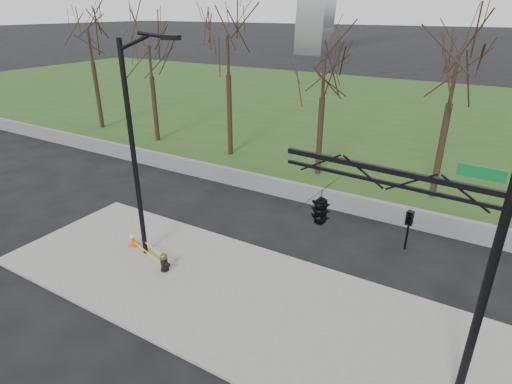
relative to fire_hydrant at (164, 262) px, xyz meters
The scene contains 10 objects.
ground 2.99m from the fire_hydrant, ahead, with size 500.00×500.00×0.00m, color black.
sidewalk 2.98m from the fire_hydrant, ahead, with size 18.00×6.00×0.10m, color slate.
grass_strip 30.31m from the fire_hydrant, 84.41° to the left, with size 120.00×40.00×0.06m, color #273E16.
guardrail 8.68m from the fire_hydrant, 70.12° to the left, with size 60.00×0.30×0.90m, color #59595B.
tree_row 12.87m from the fire_hydrant, 100.61° to the left, with size 35.54×4.00×7.97m.
fire_hydrant is the anchor object (origin of this frame).
traffic_cone 2.38m from the fire_hydrant, 163.61° to the left, with size 0.41×0.41×0.63m.
street_light 4.47m from the fire_hydrant, 156.13° to the left, with size 2.39×0.40×8.21m.
traffic_signal_mast 7.57m from the fire_hydrant, ahead, with size 5.09×2.51×6.00m.
caution_tape 1.04m from the fire_hydrant, 162.59° to the left, with size 2.27×0.67×0.39m.
Camera 1 is at (6.35, -9.31, 8.83)m, focal length 29.06 mm.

